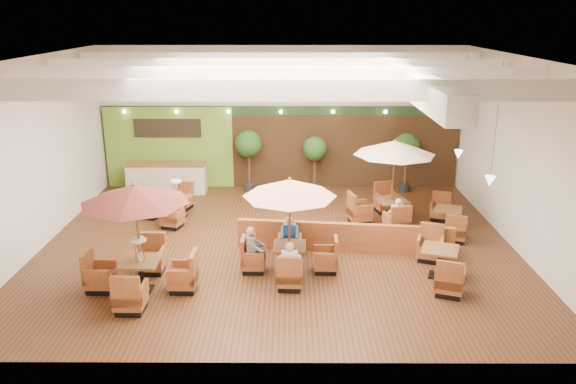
{
  "coord_description": "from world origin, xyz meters",
  "views": [
    {
      "loc": [
        0.37,
        -15.63,
        6.69
      ],
      "look_at": [
        0.3,
        0.5,
        1.5
      ],
      "focal_mm": 35.0,
      "sensor_mm": 36.0,
      "label": 1
    }
  ],
  "objects_px": {
    "booth_divider": "(344,237)",
    "table_5": "(447,220)",
    "service_counter": "(167,178)",
    "topiary_0": "(249,146)",
    "topiary_1": "(315,151)",
    "table_2": "(391,164)",
    "topiary_2": "(407,148)",
    "table_0": "(137,220)",
    "diner_1": "(290,233)",
    "table_1": "(290,208)",
    "diner_2": "(253,245)",
    "diner_0": "(289,261)",
    "diner_4": "(397,213)",
    "table_3": "(170,205)",
    "table_4": "(439,263)",
    "diner_3": "(397,213)"
  },
  "relations": [
    {
      "from": "service_counter",
      "to": "topiary_0",
      "type": "xyz_separation_m",
      "value": [
        3.17,
        0.2,
        1.2
      ]
    },
    {
      "from": "diner_1",
      "to": "topiary_1",
      "type": "bearing_deg",
      "value": -95.73
    },
    {
      "from": "table_2",
      "to": "diner_3",
      "type": "distance_m",
      "value": 1.67
    },
    {
      "from": "topiary_0",
      "to": "diner_2",
      "type": "height_order",
      "value": "topiary_0"
    },
    {
      "from": "table_3",
      "to": "topiary_2",
      "type": "distance_m",
      "value": 9.12
    },
    {
      "from": "table_0",
      "to": "diner_1",
      "type": "xyz_separation_m",
      "value": [
        3.7,
        2.07,
        -1.17
      ]
    },
    {
      "from": "table_3",
      "to": "diner_4",
      "type": "xyz_separation_m",
      "value": [
        7.4,
        -1.51,
        0.29
      ]
    },
    {
      "from": "topiary_1",
      "to": "topiary_2",
      "type": "distance_m",
      "value": 3.52
    },
    {
      "from": "table_5",
      "to": "booth_divider",
      "type": "bearing_deg",
      "value": -134.89
    },
    {
      "from": "booth_divider",
      "to": "table_5",
      "type": "relative_size",
      "value": 2.37
    },
    {
      "from": "table_2",
      "to": "topiary_2",
      "type": "height_order",
      "value": "table_2"
    },
    {
      "from": "table_0",
      "to": "diner_1",
      "type": "relative_size",
      "value": 3.85
    },
    {
      "from": "topiary_2",
      "to": "diner_0",
      "type": "distance_m",
      "value": 9.32
    },
    {
      "from": "table_0",
      "to": "table_2",
      "type": "xyz_separation_m",
      "value": [
        6.97,
        4.78,
        0.13
      ]
    },
    {
      "from": "table_0",
      "to": "table_4",
      "type": "xyz_separation_m",
      "value": [
        7.64,
        0.82,
        -1.52
      ]
    },
    {
      "from": "table_3",
      "to": "diner_0",
      "type": "xyz_separation_m",
      "value": [
        4.05,
        -5.12,
        0.32
      ]
    },
    {
      "from": "table_0",
      "to": "table_1",
      "type": "bearing_deg",
      "value": 17.75
    },
    {
      "from": "table_5",
      "to": "table_1",
      "type": "bearing_deg",
      "value": -129.75
    },
    {
      "from": "booth_divider",
      "to": "diner_3",
      "type": "xyz_separation_m",
      "value": [
        1.76,
        1.28,
        0.3
      ]
    },
    {
      "from": "table_4",
      "to": "diner_0",
      "type": "height_order",
      "value": "diner_0"
    },
    {
      "from": "table_5",
      "to": "topiary_2",
      "type": "xyz_separation_m",
      "value": [
        -0.58,
        4.11,
        1.36
      ]
    },
    {
      "from": "table_4",
      "to": "diner_0",
      "type": "xyz_separation_m",
      "value": [
        -3.94,
        -0.69,
        0.38
      ]
    },
    {
      "from": "table_2",
      "to": "table_5",
      "type": "distance_m",
      "value": 2.52
    },
    {
      "from": "booth_divider",
      "to": "table_2",
      "type": "height_order",
      "value": "table_2"
    },
    {
      "from": "table_5",
      "to": "diner_2",
      "type": "height_order",
      "value": "diner_2"
    },
    {
      "from": "table_2",
      "to": "table_0",
      "type": "bearing_deg",
      "value": -159.22
    },
    {
      "from": "table_1",
      "to": "diner_2",
      "type": "distance_m",
      "value": 1.42
    },
    {
      "from": "table_2",
      "to": "diner_0",
      "type": "xyz_separation_m",
      "value": [
        -3.27,
        -4.65,
        -1.27
      ]
    },
    {
      "from": "table_2",
      "to": "table_5",
      "type": "height_order",
      "value": "table_2"
    },
    {
      "from": "topiary_2",
      "to": "diner_2",
      "type": "relative_size",
      "value": 2.8
    },
    {
      "from": "table_3",
      "to": "diner_1",
      "type": "bearing_deg",
      "value": -19.8
    },
    {
      "from": "table_4",
      "to": "topiary_1",
      "type": "relative_size",
      "value": 1.32
    },
    {
      "from": "table_0",
      "to": "topiary_1",
      "type": "bearing_deg",
      "value": 61.75
    },
    {
      "from": "table_2",
      "to": "diner_3",
      "type": "xyz_separation_m",
      "value": [
        0.07,
        -1.04,
        -1.3
      ]
    },
    {
      "from": "table_1",
      "to": "diner_1",
      "type": "xyz_separation_m",
      "value": [
        0.0,
        0.97,
        -1.07
      ]
    },
    {
      "from": "booth_divider",
      "to": "topiary_1",
      "type": "height_order",
      "value": "topiary_1"
    },
    {
      "from": "service_counter",
      "to": "topiary_0",
      "type": "bearing_deg",
      "value": 3.61
    },
    {
      "from": "table_1",
      "to": "table_5",
      "type": "bearing_deg",
      "value": 32.85
    },
    {
      "from": "diner_0",
      "to": "diner_4",
      "type": "relative_size",
      "value": 1.09
    },
    {
      "from": "booth_divider",
      "to": "table_2",
      "type": "bearing_deg",
      "value": 60.37
    },
    {
      "from": "table_1",
      "to": "table_5",
      "type": "height_order",
      "value": "table_1"
    },
    {
      "from": "topiary_0",
      "to": "diner_0",
      "type": "height_order",
      "value": "topiary_0"
    },
    {
      "from": "diner_1",
      "to": "table_4",
      "type": "bearing_deg",
      "value": 165.48
    },
    {
      "from": "service_counter",
      "to": "diner_2",
      "type": "xyz_separation_m",
      "value": [
        3.78,
        -6.95,
        0.18
      ]
    },
    {
      "from": "table_3",
      "to": "table_4",
      "type": "distance_m",
      "value": 9.13
    },
    {
      "from": "topiary_1",
      "to": "table_1",
      "type": "bearing_deg",
      "value": -97.6
    },
    {
      "from": "table_2",
      "to": "topiary_0",
      "type": "relative_size",
      "value": 1.21
    },
    {
      "from": "topiary_1",
      "to": "diner_4",
      "type": "bearing_deg",
      "value": -62.08
    },
    {
      "from": "topiary_0",
      "to": "topiary_2",
      "type": "xyz_separation_m",
      "value": [
        6.05,
        0.0,
        -0.07
      ]
    },
    {
      "from": "diner_0",
      "to": "table_0",
      "type": "bearing_deg",
      "value": 179.06
    }
  ]
}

